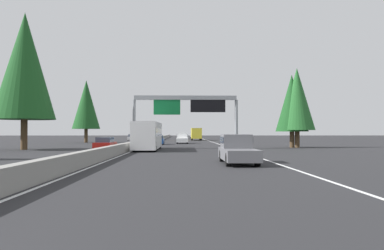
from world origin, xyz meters
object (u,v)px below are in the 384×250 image
at_px(conifer_right_mid, 292,103).
at_px(conifer_left_mid, 86,105).
at_px(sedan_far_center, 158,140).
at_px(pickup_mid_right, 237,149).
at_px(sign_gantry_overhead, 187,106).
at_px(sedan_far_right, 181,136).
at_px(minivan_distant_a, 193,135).
at_px(oncoming_far, 105,144).
at_px(conifer_right_near, 297,99).
at_px(oncoming_near, 132,138).
at_px(conifer_left_near, 25,66).
at_px(box_truck_mid_center, 196,134).
at_px(pickup_near_right, 182,138).
at_px(bus_far_left, 148,135).
at_px(sedan_near_center, 182,137).

xyz_separation_m(conifer_right_mid, conifer_left_mid, (24.28, 32.70, 1.50)).
bearing_deg(sedan_far_center, pickup_mid_right, -168.75).
height_order(sign_gantry_overhead, sedan_far_right, sign_gantry_overhead).
relative_size(sedan_far_center, minivan_distant_a, 0.88).
distance_m(pickup_mid_right, conifer_left_mid, 54.00).
bearing_deg(conifer_left_mid, oncoming_far, -162.49).
height_order(minivan_distant_a, oncoming_far, minivan_distant_a).
bearing_deg(conifer_left_mid, conifer_right_near, -126.35).
bearing_deg(sedan_far_right, oncoming_near, 155.98).
bearing_deg(conifer_left_near, oncoming_near, -7.01).
distance_m(sign_gantry_overhead, oncoming_near, 48.33).
height_order(sign_gantry_overhead, oncoming_far, sign_gantry_overhead).
height_order(sign_gantry_overhead, conifer_left_near, conifer_left_near).
bearing_deg(box_truck_mid_center, conifer_right_near, -165.39).
height_order(minivan_distant_a, conifer_right_mid, conifer_right_mid).
bearing_deg(conifer_left_near, box_truck_mid_center, -23.59).
relative_size(sedan_far_center, box_truck_mid_center, 0.52).
distance_m(pickup_mid_right, pickup_near_right, 43.26).
bearing_deg(pickup_near_right, sedan_far_center, 145.36).
xyz_separation_m(bus_far_left, minivan_distant_a, (84.99, -7.55, -0.77)).
xyz_separation_m(oncoming_near, conifer_right_mid, (-43.11, -26.35, 5.09)).
xyz_separation_m(sedan_near_center, oncoming_near, (-14.39, 12.03, 0.00)).
bearing_deg(pickup_mid_right, conifer_left_mid, 24.23).
relative_size(sign_gantry_overhead, bus_far_left, 1.10).
distance_m(minivan_distant_a, conifer_left_mid, 59.40).
distance_m(pickup_mid_right, conifer_left_near, 30.28).
bearing_deg(oncoming_near, box_truck_mid_center, 92.64).
bearing_deg(bus_far_left, pickup_mid_right, -158.26).
distance_m(bus_far_left, sedan_near_center, 63.56).
bearing_deg(minivan_distant_a, pickup_mid_right, 179.94).
relative_size(sign_gantry_overhead, sedan_far_center, 2.88).
bearing_deg(sign_gantry_overhead, sedan_far_center, 15.36).
bearing_deg(oncoming_far, sedan_near_center, 172.81).
relative_size(sedan_near_center, oncoming_far, 1.00).
bearing_deg(conifer_left_mid, minivan_distant_a, -21.98).
xyz_separation_m(sedan_far_center, conifer_right_mid, (-12.86, -18.15, 5.09)).
bearing_deg(pickup_mid_right, conifer_right_mid, -23.47).
height_order(oncoming_far, conifer_right_mid, conifer_right_mid).
bearing_deg(conifer_right_mid, sedan_far_center, 54.67).
bearing_deg(oncoming_near, sedan_near_center, 140.12).
relative_size(sedan_far_right, pickup_near_right, 0.79).
relative_size(sign_gantry_overhead, conifer_right_mid, 1.33).
bearing_deg(sedan_near_center, sedan_far_right, 1.13).
xyz_separation_m(sedan_far_center, oncoming_far, (-20.71, 4.41, 0.00)).
bearing_deg(pickup_near_right, box_truck_mid_center, -7.63).
bearing_deg(conifer_left_near, sedan_near_center, -15.98).
relative_size(pickup_near_right, conifer_left_mid, 0.47).
relative_size(conifer_right_near, conifer_left_mid, 0.86).
height_order(pickup_near_right, oncoming_far, pickup_near_right).
bearing_deg(bus_far_left, oncoming_far, 113.36).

